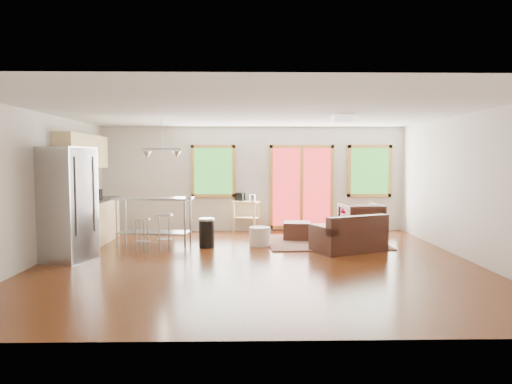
{
  "coord_description": "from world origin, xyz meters",
  "views": [
    {
      "loc": [
        -0.16,
        -7.86,
        1.77
      ],
      "look_at": [
        0.0,
        0.3,
        1.2
      ],
      "focal_mm": 32.0,
      "sensor_mm": 36.0,
      "label": 1
    }
  ],
  "objects_px": {
    "rug": "(325,242)",
    "ottoman": "(297,231)",
    "armchair": "(361,219)",
    "kitchen_cart": "(246,205)",
    "island": "(154,212)",
    "coffee_table": "(333,227)",
    "refrigerator": "(66,204)",
    "loveseat": "(350,237)"
  },
  "relations": [
    {
      "from": "rug",
      "to": "ottoman",
      "type": "distance_m",
      "value": 0.71
    },
    {
      "from": "armchair",
      "to": "kitchen_cart",
      "type": "height_order",
      "value": "kitchen_cart"
    },
    {
      "from": "ottoman",
      "to": "island",
      "type": "height_order",
      "value": "island"
    },
    {
      "from": "island",
      "to": "kitchen_cart",
      "type": "relative_size",
      "value": 1.69
    },
    {
      "from": "kitchen_cart",
      "to": "coffee_table",
      "type": "bearing_deg",
      "value": -35.86
    },
    {
      "from": "refrigerator",
      "to": "ottoman",
      "type": "bearing_deg",
      "value": 42.72
    },
    {
      "from": "rug",
      "to": "ottoman",
      "type": "height_order",
      "value": "ottoman"
    },
    {
      "from": "kitchen_cart",
      "to": "loveseat",
      "type": "bearing_deg",
      "value": -50.15
    },
    {
      "from": "refrigerator",
      "to": "kitchen_cart",
      "type": "distance_m",
      "value": 4.47
    },
    {
      "from": "coffee_table",
      "to": "refrigerator",
      "type": "xyz_separation_m",
      "value": [
        -5.04,
        -1.78,
        0.69
      ]
    },
    {
      "from": "loveseat",
      "to": "ottoman",
      "type": "bearing_deg",
      "value": 99.44
    },
    {
      "from": "coffee_table",
      "to": "ottoman",
      "type": "height_order",
      "value": "ottoman"
    },
    {
      "from": "loveseat",
      "to": "island",
      "type": "relative_size",
      "value": 0.95
    },
    {
      "from": "kitchen_cart",
      "to": "refrigerator",
      "type": "bearing_deg",
      "value": -134.89
    },
    {
      "from": "loveseat",
      "to": "ottoman",
      "type": "xyz_separation_m",
      "value": [
        -0.88,
        1.31,
        -0.09
      ]
    },
    {
      "from": "rug",
      "to": "island",
      "type": "xyz_separation_m",
      "value": [
        -3.61,
        -0.16,
        0.67
      ]
    },
    {
      "from": "armchair",
      "to": "ottoman",
      "type": "xyz_separation_m",
      "value": [
        -1.48,
        -0.21,
        -0.24
      ]
    },
    {
      "from": "loveseat",
      "to": "refrigerator",
      "type": "height_order",
      "value": "refrigerator"
    },
    {
      "from": "ottoman",
      "to": "island",
      "type": "distance_m",
      "value": 3.14
    },
    {
      "from": "refrigerator",
      "to": "kitchen_cart",
      "type": "height_order",
      "value": "refrigerator"
    },
    {
      "from": "coffee_table",
      "to": "island",
      "type": "height_order",
      "value": "island"
    },
    {
      "from": "ottoman",
      "to": "kitchen_cart",
      "type": "bearing_deg",
      "value": 135.58
    },
    {
      "from": "coffee_table",
      "to": "armchair",
      "type": "height_order",
      "value": "armchair"
    },
    {
      "from": "coffee_table",
      "to": "kitchen_cart",
      "type": "distance_m",
      "value": 2.37
    },
    {
      "from": "loveseat",
      "to": "ottoman",
      "type": "distance_m",
      "value": 1.58
    },
    {
      "from": "rug",
      "to": "refrigerator",
      "type": "height_order",
      "value": "refrigerator"
    },
    {
      "from": "refrigerator",
      "to": "island",
      "type": "bearing_deg",
      "value": 67.35
    },
    {
      "from": "rug",
      "to": "ottoman",
      "type": "relative_size",
      "value": 4.15
    },
    {
      "from": "kitchen_cart",
      "to": "rug",
      "type": "bearing_deg",
      "value": -41.78
    },
    {
      "from": "rug",
      "to": "armchair",
      "type": "xyz_separation_m",
      "value": [
        0.93,
        0.61,
        0.42
      ]
    },
    {
      "from": "loveseat",
      "to": "kitchen_cart",
      "type": "relative_size",
      "value": 1.61
    },
    {
      "from": "rug",
      "to": "armchair",
      "type": "relative_size",
      "value": 2.82
    },
    {
      "from": "armchair",
      "to": "kitchen_cart",
      "type": "relative_size",
      "value": 0.9
    },
    {
      "from": "island",
      "to": "refrigerator",
      "type": "bearing_deg",
      "value": -130.09
    },
    {
      "from": "rug",
      "to": "refrigerator",
      "type": "relative_size",
      "value": 1.23
    },
    {
      "from": "rug",
      "to": "kitchen_cart",
      "type": "bearing_deg",
      "value": 138.22
    },
    {
      "from": "loveseat",
      "to": "armchair",
      "type": "distance_m",
      "value": 1.64
    },
    {
      "from": "armchair",
      "to": "ottoman",
      "type": "relative_size",
      "value": 1.47
    },
    {
      "from": "loveseat",
      "to": "kitchen_cart",
      "type": "distance_m",
      "value": 3.19
    },
    {
      "from": "rug",
      "to": "loveseat",
      "type": "xyz_separation_m",
      "value": [
        0.32,
        -0.91,
        0.27
      ]
    },
    {
      "from": "loveseat",
      "to": "ottoman",
      "type": "height_order",
      "value": "loveseat"
    },
    {
      "from": "rug",
      "to": "armchair",
      "type": "height_order",
      "value": "armchair"
    }
  ]
}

